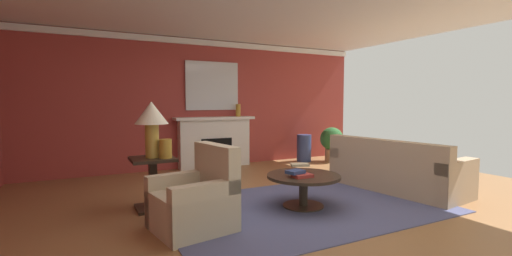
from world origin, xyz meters
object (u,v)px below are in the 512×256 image
object	(u,v)px
coffee_table	(303,183)
vase_on_side_table	(166,149)
mantel_mirror	(212,86)
vase_mantel_right	(238,110)
armchair_near_window	(195,203)
side_table	(153,180)
fireplace	(215,143)
sofa	(395,172)
vase_tall_corner	(304,148)
potted_plant	(332,141)
table_lamp	(152,118)

from	to	relation	value
coffee_table	vase_on_side_table	xyz separation A→B (m)	(-1.70, 0.74, 0.49)
mantel_mirror	vase_mantel_right	xyz separation A→B (m)	(0.55, -0.17, -0.54)
armchair_near_window	vase_mantel_right	world-z (taller)	vase_mantel_right
coffee_table	side_table	bearing A→B (deg)	155.07
fireplace	vase_mantel_right	distance (m)	0.91
armchair_near_window	mantel_mirror	bearing A→B (deg)	66.98
sofa	mantel_mirror	bearing A→B (deg)	119.41
coffee_table	vase_tall_corner	distance (m)	3.72
mantel_mirror	sofa	distance (m)	4.16
fireplace	vase_on_side_table	distance (m)	3.10
armchair_near_window	vase_mantel_right	size ratio (longest dim) A/B	3.39
vase_on_side_table	vase_tall_corner	bearing A→B (deg)	30.91
sofa	potted_plant	bearing A→B (deg)	71.56
armchair_near_window	coffee_table	size ratio (longest dim) A/B	0.95
side_table	vase_on_side_table	world-z (taller)	vase_on_side_table
table_lamp	sofa	bearing A→B (deg)	-11.86
vase_on_side_table	armchair_near_window	bearing A→B (deg)	-81.35
sofa	coffee_table	size ratio (longest dim) A/B	2.20
vase_on_side_table	vase_tall_corner	distance (m)	4.51
sofa	vase_mantel_right	xyz separation A→B (m)	(-1.36, 3.21, 0.96)
coffee_table	vase_tall_corner	size ratio (longest dim) A/B	1.54
sofa	table_lamp	distance (m)	3.90
sofa	armchair_near_window	world-z (taller)	armchair_near_window
armchair_near_window	side_table	distance (m)	1.03
sofa	potted_plant	size ratio (longest dim) A/B	2.65
fireplace	table_lamp	bearing A→B (deg)	-126.02
mantel_mirror	table_lamp	xyz separation A→B (m)	(-1.80, -2.60, -0.58)
vase_mantel_right	vase_on_side_table	distance (m)	3.40
vase_on_side_table	vase_tall_corner	xyz separation A→B (m)	(3.85, 2.30, -0.50)
vase_mantel_right	vase_tall_corner	distance (m)	1.90
table_lamp	vase_tall_corner	xyz separation A→B (m)	(4.00, 2.18, -0.90)
sofa	vase_mantel_right	world-z (taller)	vase_mantel_right
armchair_near_window	vase_tall_corner	bearing A→B (deg)	40.43
mantel_mirror	potted_plant	bearing A→B (deg)	-14.60
potted_plant	mantel_mirror	bearing A→B (deg)	165.40
vase_mantel_right	table_lamp	bearing A→B (deg)	-134.06
mantel_mirror	armchair_near_window	distance (m)	4.17
side_table	vase_on_side_table	xyz separation A→B (m)	(0.15, -0.12, 0.43)
side_table	vase_mantel_right	distance (m)	3.49
vase_mantel_right	potted_plant	world-z (taller)	vase_mantel_right
fireplace	vase_on_side_table	xyz separation A→B (m)	(-1.65, -2.60, 0.29)
vase_mantel_right	vase_on_side_table	bearing A→B (deg)	-130.81
fireplace	vase_tall_corner	world-z (taller)	fireplace
coffee_table	vase_tall_corner	world-z (taller)	vase_tall_corner
mantel_mirror	table_lamp	bearing A→B (deg)	-124.73
fireplace	vase_tall_corner	xyz separation A→B (m)	(2.19, -0.30, -0.21)
mantel_mirror	potted_plant	world-z (taller)	mantel_mirror
vase_mantel_right	vase_on_side_table	size ratio (longest dim) A/B	1.12
coffee_table	vase_mantel_right	xyz separation A→B (m)	(0.51, 3.29, 0.92)
vase_mantel_right	vase_on_side_table	xyz separation A→B (m)	(-2.20, -2.55, -0.43)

